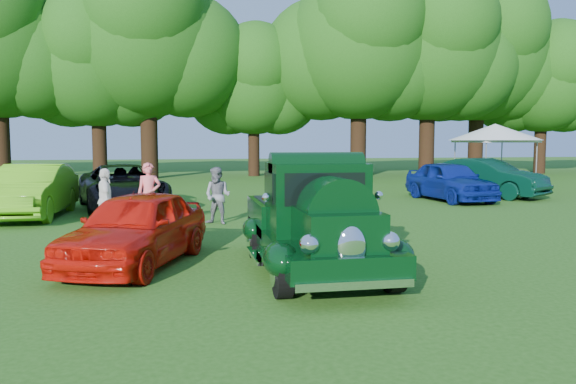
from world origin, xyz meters
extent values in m
plane|color=#235213|center=(0.00, 0.00, 0.00)|extent=(120.00, 120.00, 0.00)
cylinder|color=black|center=(-0.59, -2.28, 0.36)|extent=(0.21, 0.72, 0.72)
cylinder|color=black|center=(1.03, -2.28, 0.36)|extent=(0.21, 0.72, 0.72)
cylinder|color=black|center=(-0.59, 0.50, 0.36)|extent=(0.21, 0.72, 0.72)
cylinder|color=black|center=(1.03, 0.50, 0.36)|extent=(0.21, 0.72, 0.72)
cube|color=black|center=(0.22, -0.82, 0.51)|extent=(1.68, 4.39, 0.33)
cube|color=black|center=(0.22, -2.14, 0.90)|extent=(1.07, 1.41, 0.60)
cube|color=black|center=(0.22, -0.95, 1.23)|extent=(1.52, 1.12, 1.17)
cube|color=black|center=(0.22, -1.48, 1.43)|extent=(1.27, 0.06, 0.51)
cube|color=black|center=(0.22, 0.52, 0.78)|extent=(1.68, 2.00, 0.57)
cube|color=black|center=(0.22, 0.52, 1.05)|extent=(1.44, 1.76, 0.05)
ellipsoid|color=black|center=(-0.61, -2.28, 0.55)|extent=(0.48, 0.84, 0.48)
ellipsoid|color=black|center=(1.06, -2.28, 0.55)|extent=(0.48, 0.84, 0.48)
ellipsoid|color=black|center=(-0.64, 0.50, 0.54)|extent=(0.37, 0.70, 0.41)
ellipsoid|color=black|center=(1.09, 0.50, 0.54)|extent=(0.37, 0.70, 0.41)
ellipsoid|color=white|center=(0.22, -2.87, 0.78)|extent=(0.39, 0.12, 0.58)
sphere|color=white|center=(-0.32, -2.80, 0.84)|extent=(0.27, 0.27, 0.27)
sphere|color=white|center=(0.77, -2.80, 0.84)|extent=(0.27, 0.27, 0.27)
cube|color=white|center=(0.22, -3.02, 0.33)|extent=(1.58, 0.11, 0.11)
cube|color=white|center=(0.22, 1.52, 0.39)|extent=(1.58, 0.11, 0.11)
imported|color=red|center=(-2.72, 0.22, 0.66)|extent=(2.80, 4.15, 1.31)
imported|color=#51A516|center=(-6.07, 7.18, 0.76)|extent=(1.74, 4.65, 1.52)
imported|color=black|center=(-3.76, 8.75, 0.71)|extent=(3.49, 5.55, 1.43)
imported|color=red|center=(2.48, 9.46, 0.65)|extent=(2.24, 4.61, 1.29)
imported|color=navy|center=(7.73, 9.16, 0.73)|extent=(2.07, 4.39, 1.45)
imported|color=black|center=(9.74, 10.16, 0.75)|extent=(3.79, 4.69, 1.50)
imported|color=#E96065|center=(-2.73, 4.77, 0.81)|extent=(0.62, 0.43, 1.63)
imported|color=slate|center=(-1.00, 4.89, 0.75)|extent=(0.91, 0.86, 1.50)
imported|color=white|center=(-3.70, 4.06, 0.76)|extent=(0.56, 0.96, 1.53)
cube|color=silver|center=(11.39, 12.35, 2.17)|extent=(2.79, 2.79, 0.11)
cone|color=silver|center=(11.39, 12.35, 2.56)|extent=(4.09, 4.09, 0.71)
cylinder|color=slate|center=(10.27, 11.09, 1.06)|extent=(0.05, 0.05, 2.12)
cylinder|color=slate|center=(10.14, 13.47, 1.06)|extent=(0.05, 0.05, 2.12)
cylinder|color=slate|center=(12.65, 11.22, 1.06)|extent=(0.05, 0.05, 2.12)
cylinder|color=slate|center=(12.52, 13.60, 1.06)|extent=(0.05, 0.05, 2.12)
cylinder|color=black|center=(-11.85, 24.50, 2.36)|extent=(0.95, 0.95, 4.73)
cylinder|color=black|center=(-6.55, 24.65, 2.07)|extent=(0.83, 0.83, 4.13)
sphere|color=#18430E|center=(-6.55, 24.65, 6.78)|extent=(7.56, 7.56, 7.56)
cylinder|color=black|center=(-3.68, 23.93, 2.43)|extent=(0.97, 0.97, 4.87)
sphere|color=#18430E|center=(-3.68, 23.93, 7.98)|extent=(8.90, 8.90, 8.90)
cylinder|color=black|center=(2.61, 25.17, 1.78)|extent=(0.71, 0.71, 3.56)
sphere|color=#18430E|center=(2.61, 25.17, 5.83)|extent=(6.50, 6.50, 6.50)
cylinder|color=black|center=(8.58, 22.57, 2.37)|extent=(0.95, 0.95, 4.74)
sphere|color=#18430E|center=(8.58, 22.57, 7.77)|extent=(8.66, 8.66, 8.66)
cylinder|color=black|center=(13.04, 22.72, 2.35)|extent=(0.94, 0.94, 4.70)
sphere|color=#18430E|center=(13.04, 22.72, 7.71)|extent=(8.60, 8.60, 8.60)
cylinder|color=black|center=(17.29, 24.42, 2.40)|extent=(0.96, 0.96, 4.80)
sphere|color=#18430E|center=(17.29, 24.42, 7.87)|extent=(8.77, 8.77, 8.77)
cylinder|color=black|center=(21.94, 24.27, 1.91)|extent=(0.76, 0.76, 3.82)
sphere|color=#18430E|center=(21.94, 24.27, 6.27)|extent=(6.99, 6.99, 6.99)
camera|label=1|loc=(-1.95, -9.77, 2.16)|focal=35.00mm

